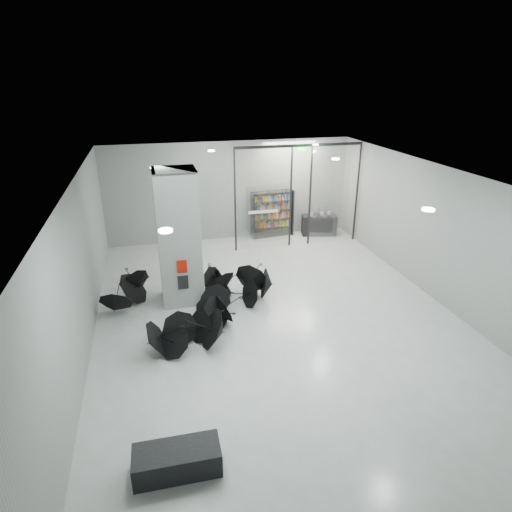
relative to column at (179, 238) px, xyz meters
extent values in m
plane|color=#949794|center=(2.50, -2.00, -2.00)|extent=(14.00, 14.00, 0.00)
cube|color=slate|center=(2.50, -2.00, 2.00)|extent=(10.00, 14.00, 0.02)
cube|color=slate|center=(2.50, 5.00, 0.00)|extent=(10.00, 0.02, 4.00)
cube|color=slate|center=(2.50, -9.00, 0.00)|extent=(10.00, 0.02, 4.00)
cube|color=slate|center=(-2.50, -2.00, 0.00)|extent=(0.02, 14.00, 4.00)
cube|color=slate|center=(7.50, -2.00, 0.00)|extent=(0.02, 14.00, 4.00)
cube|color=slate|center=(0.00, 0.00, 0.00)|extent=(1.20, 1.20, 4.00)
cube|color=#A50A07|center=(0.00, -0.62, -0.65)|extent=(0.28, 0.04, 0.38)
cube|color=black|center=(0.00, -0.62, -1.15)|extent=(0.30, 0.03, 0.42)
cube|color=#0CE533|center=(4.90, 3.30, 1.82)|extent=(0.30, 0.06, 0.15)
cube|color=silver|center=(3.50, 3.50, 0.00)|extent=(2.20, 0.02, 3.95)
cube|color=silver|center=(6.40, 3.50, 0.00)|extent=(2.00, 0.02, 3.95)
cube|color=black|center=(2.40, 3.50, 0.00)|extent=(0.06, 0.06, 4.00)
cube|color=black|center=(4.60, 3.50, 0.00)|extent=(0.06, 0.06, 4.00)
cube|color=black|center=(5.40, 3.50, 0.00)|extent=(0.06, 0.06, 4.00)
cube|color=black|center=(7.40, 3.50, 0.00)|extent=(0.06, 0.06, 4.00)
cube|color=black|center=(4.90, 3.50, 1.95)|extent=(5.00, 0.08, 0.10)
cube|color=black|center=(-0.67, -6.31, -1.76)|extent=(1.51, 0.67, 0.48)
cube|color=black|center=(6.23, 4.41, -1.57)|extent=(1.52, 0.86, 0.86)
camera|label=1|loc=(-0.70, -11.98, 4.37)|focal=30.32mm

